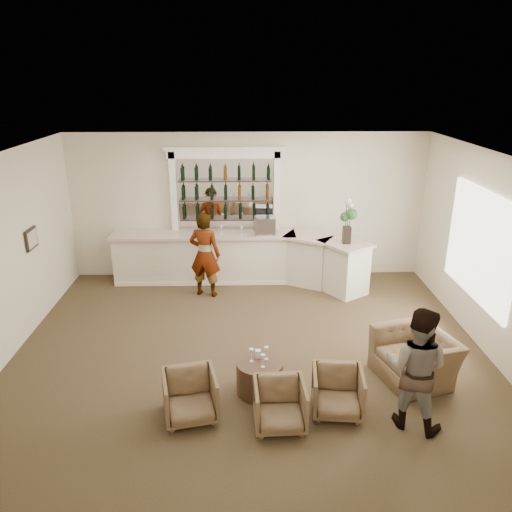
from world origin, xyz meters
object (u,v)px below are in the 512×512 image
at_px(bar_counter, 241,258).
at_px(sommelier, 205,255).
at_px(armchair_center, 280,405).
at_px(espresso_machine, 265,226).
at_px(cocktail_table, 260,377).
at_px(armchair_right, 338,392).
at_px(guest, 416,368).
at_px(flower_vase, 348,218).
at_px(armchair_left, 190,396).
at_px(armchair_far, 415,357).

xyz_separation_m(bar_counter, sommelier, (-0.75, -0.69, 0.34)).
relative_size(armchair_center, espresso_machine, 1.58).
height_order(bar_counter, cocktail_table, bar_counter).
bearing_deg(sommelier, armchair_right, 133.60).
xyz_separation_m(sommelier, guest, (3.06, -4.29, -0.05)).
distance_m(bar_counter, armchair_center, 5.01).
relative_size(bar_counter, espresso_machine, 12.85).
bearing_deg(espresso_machine, flower_vase, -25.16).
bearing_deg(armchair_left, cocktail_table, 17.66).
distance_m(armchair_right, armchair_far, 1.56).
distance_m(bar_counter, cocktail_table, 4.23).
height_order(armchair_left, flower_vase, flower_vase).
bearing_deg(armchair_center, armchair_far, 23.87).
bearing_deg(armchair_left, guest, -16.24).
height_order(guest, armchair_far, guest).
xyz_separation_m(armchair_center, armchair_far, (2.16, 1.07, 0.05)).
distance_m(espresso_machine, flower_vase, 1.84).
xyz_separation_m(armchair_right, flower_vase, (0.85, 4.04, 1.36)).
distance_m(guest, armchair_center, 1.85).
bearing_deg(armchair_far, cocktail_table, -99.38).
bearing_deg(cocktail_table, flower_vase, 61.56).
xyz_separation_m(armchair_left, espresso_machine, (1.20, 4.77, 1.00)).
bearing_deg(armchair_left, armchair_right, -10.58).
bearing_deg(cocktail_table, armchair_center, -72.28).
relative_size(sommelier, armchair_far, 1.59).
distance_m(bar_counter, flower_vase, 2.56).
height_order(cocktail_table, armchair_right, armchair_right).
relative_size(armchair_left, flower_vase, 0.76).
bearing_deg(cocktail_table, armchair_right, -25.11).
bearing_deg(armchair_center, sommelier, 104.32).
height_order(bar_counter, armchair_left, bar_counter).
distance_m(sommelier, armchair_right, 4.58).
distance_m(armchair_left, espresso_machine, 5.02).
height_order(guest, armchair_left, guest).
bearing_deg(armchair_far, sommelier, -149.59).
bearing_deg(armchair_far, flower_vase, 171.93).
bearing_deg(armchair_center, flower_vase, 66.32).
relative_size(sommelier, flower_vase, 1.91).
relative_size(cocktail_table, espresso_machine, 1.56).
height_order(sommelier, armchair_far, sommelier).
height_order(guest, armchair_center, guest).
distance_m(armchair_left, flower_vase, 5.19).
xyz_separation_m(guest, armchair_center, (-1.77, 0.00, -0.54)).
distance_m(cocktail_table, espresso_machine, 4.35).
height_order(bar_counter, guest, guest).
bearing_deg(bar_counter, flower_vase, -16.74).
bearing_deg(espresso_machine, armchair_right, -83.55).
xyz_separation_m(armchair_center, espresso_machine, (-0.01, 4.97, 1.02)).
distance_m(sommelier, armchair_far, 4.75).
relative_size(bar_counter, sommelier, 3.13).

